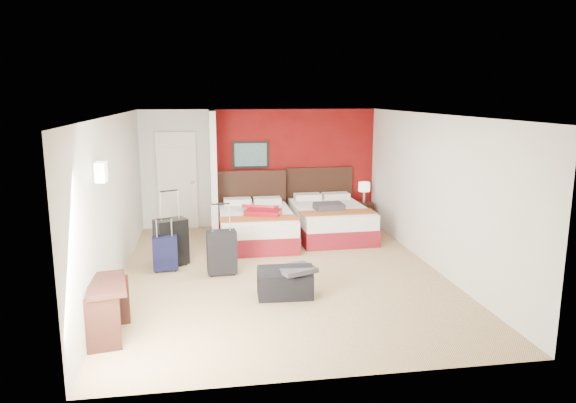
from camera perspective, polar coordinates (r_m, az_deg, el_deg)
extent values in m
plane|color=tan|center=(8.53, -0.69, -7.71)|extent=(6.50, 6.50, 0.00)
cube|color=silver|center=(11.39, -3.06, 3.62)|extent=(5.00, 0.04, 2.50)
cube|color=silver|center=(8.23, -18.20, 0.03)|extent=(0.04, 6.50, 2.50)
cube|color=black|center=(11.27, -4.06, 5.07)|extent=(0.78, 0.03, 0.58)
cube|color=white|center=(6.65, -19.54, 3.01)|extent=(0.12, 0.20, 0.24)
cube|color=maroon|center=(11.47, 0.69, 3.69)|extent=(3.50, 0.04, 2.50)
cube|color=silver|center=(10.70, -8.05, 3.02)|extent=(0.12, 1.20, 2.50)
cube|color=silver|center=(11.33, -11.86, 2.20)|extent=(0.82, 0.06, 2.05)
cube|color=white|center=(10.18, -3.44, -2.78)|extent=(1.40, 2.00, 0.60)
cube|color=white|center=(10.67, 4.56, -2.13)|extent=(1.46, 2.05, 0.60)
cube|color=maroon|center=(10.02, -2.84, -0.93)|extent=(0.90, 1.05, 0.11)
cube|color=#3B3A3F|center=(10.28, 4.44, -0.55)|extent=(0.57, 0.46, 0.13)
cube|color=black|center=(11.62, 8.14, -1.31)|extent=(0.37, 0.37, 0.51)
cylinder|color=white|center=(11.53, 8.21, 0.98)|extent=(0.31, 0.31, 0.44)
cube|color=black|center=(8.99, -12.49, -4.43)|extent=(0.59, 0.51, 0.76)
cube|color=black|center=(8.43, -7.15, -5.61)|extent=(0.48, 0.32, 0.67)
cube|color=black|center=(8.77, -13.10, -5.62)|extent=(0.40, 0.26, 0.54)
cube|color=black|center=(7.50, -0.33, -8.88)|extent=(0.78, 0.44, 0.39)
cube|color=#3A3A3F|center=(7.40, 0.89, -7.30)|extent=(0.60, 0.56, 0.07)
cube|color=black|center=(6.60, -18.80, -11.04)|extent=(0.55, 0.89, 0.69)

